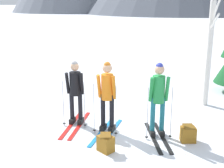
{
  "coord_description": "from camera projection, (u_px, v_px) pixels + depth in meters",
  "views": [
    {
      "loc": [
        -0.21,
        -6.74,
        3.05
      ],
      "look_at": [
        -0.06,
        0.36,
        1.05
      ],
      "focal_mm": 47.9,
      "sensor_mm": 36.0,
      "label": 1
    }
  ],
  "objects": [
    {
      "name": "skier_in_orange",
      "position": [
        107.0,
        94.0,
        6.96
      ],
      "size": [
        0.84,
        1.68,
        1.71
      ],
      "color": "#1E84D1",
      "rests_on": "ground"
    },
    {
      "name": "ground_plane",
      "position": [
        115.0,
        129.0,
        7.32
      ],
      "size": [
        400.0,
        400.0,
        0.0
      ],
      "primitive_type": "plane",
      "color": "white"
    },
    {
      "name": "backpack_on_snow_front",
      "position": [
        106.0,
        143.0,
        6.2
      ],
      "size": [
        0.39,
        0.4,
        0.38
      ],
      "color": "#99661E",
      "rests_on": "ground"
    },
    {
      "name": "skier_in_green",
      "position": [
        158.0,
        97.0,
        6.71
      ],
      "size": [
        0.61,
        1.66,
        1.73
      ],
      "color": "black",
      "rests_on": "ground"
    },
    {
      "name": "skier_in_black",
      "position": [
        76.0,
        90.0,
        7.41
      ],
      "size": [
        0.65,
        1.78,
        1.64
      ],
      "color": "red",
      "rests_on": "ground"
    },
    {
      "name": "birch_tree_slender",
      "position": [
        212.0,
        26.0,
        8.4
      ],
      "size": [
        0.52,
        1.21,
        4.58
      ],
      "color": "silver",
      "rests_on": "ground"
    },
    {
      "name": "backpack_on_snow_beside",
      "position": [
        188.0,
        134.0,
        6.63
      ],
      "size": [
        0.32,
        0.28,
        0.38
      ],
      "color": "#99661E",
      "rests_on": "ground"
    }
  ]
}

